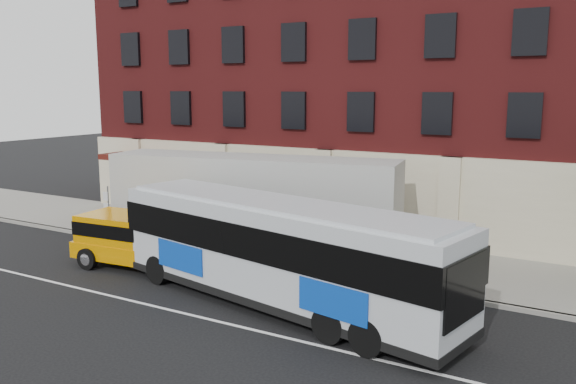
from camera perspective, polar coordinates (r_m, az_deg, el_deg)
The scene contains 9 objects.
ground at distance 19.57m, azimuth -12.52°, elevation -11.35°, with size 120.00×120.00×0.00m, color black.
sidewalk at distance 26.52m, azimuth 0.73°, elevation -5.27°, with size 60.00×6.00×0.15m, color gray.
kerb at distance 24.04m, azimuth -2.79°, elevation -6.88°, with size 60.00×0.25×0.15m, color gray.
lane_line at distance 19.91m, azimuth -11.53°, elevation -10.91°, with size 60.00×0.12×0.01m, color white.
building at distance 32.74m, azimuth 7.65°, elevation 10.82°, with size 30.00×12.10×15.00m.
sign_pole at distance 29.17m, azimuth -16.85°, elevation -1.52°, with size 0.30×0.20×2.50m.
city_bus at distance 19.18m, azimuth -0.85°, elevation -5.50°, with size 12.98×5.12×3.48m.
yellow_suv at distance 24.39m, azimuth -14.62°, elevation -4.23°, with size 5.54×2.73×2.08m.
shipping_container at distance 25.51m, azimuth -3.46°, elevation -1.30°, with size 12.77×4.68×4.17m.
Camera 1 is at (12.49, -13.34, 7.02)m, focal length 37.19 mm.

